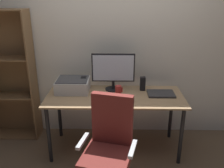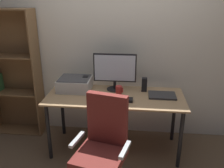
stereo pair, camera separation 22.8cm
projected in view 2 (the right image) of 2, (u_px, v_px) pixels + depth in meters
ground_plane at (115, 148)px, 3.16m from camera, size 12.00×12.00×0.00m
back_wall at (119, 41)px, 3.17m from camera, size 6.40×0.10×2.60m
desk at (115, 102)px, 2.93m from camera, size 1.63×0.68×0.74m
monitor at (115, 70)px, 2.99m from camera, size 0.53×0.20×0.46m
keyboard at (111, 101)px, 2.74m from camera, size 0.30×0.12×0.02m
mouse at (130, 100)px, 2.75m from camera, size 0.06×0.10×0.03m
coffee_mug at (119, 90)px, 2.92m from camera, size 0.09×0.07×0.11m
laptop at (162, 95)px, 2.88m from camera, size 0.32×0.23×0.02m
speaker_left at (86, 82)px, 3.08m from camera, size 0.06×0.07×0.17m
speaker_right at (144, 85)px, 3.01m from camera, size 0.06×0.07×0.17m
printer at (75, 84)px, 3.05m from camera, size 0.40×0.34×0.16m
office_chair at (103, 152)px, 2.34m from camera, size 0.57×0.56×1.01m
bookshelf at (12, 75)px, 3.32m from camera, size 0.72×0.28×1.71m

